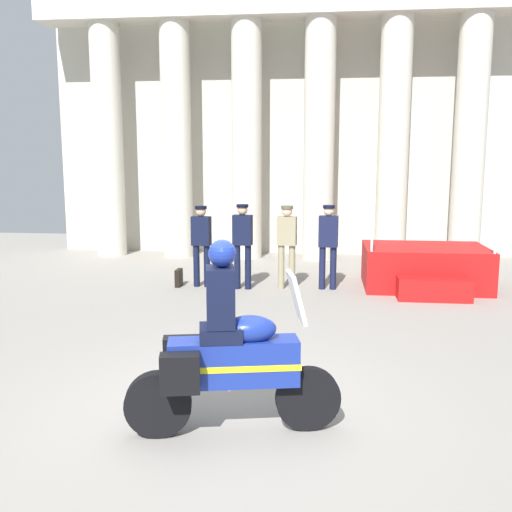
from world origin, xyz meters
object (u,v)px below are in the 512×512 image
Objects in this scene: officer_in_row_3 at (328,240)px; officer_in_row_2 at (287,240)px; officer_in_row_0 at (201,239)px; officer_in_row_1 at (243,239)px; briefcase_on_ground at (179,278)px; reviewing_stand at (425,268)px; motorcycle_with_rider at (226,355)px.

officer_in_row_2 is at bearing 10.12° from officer_in_row_3.
officer_in_row_2 reaches higher than officer_in_row_0.
officer_in_row_1 is 1.60m from briefcase_on_ground.
officer_in_row_2 reaches higher than briefcase_on_ground.
reviewing_stand is 2.90m from officer_in_row_2.
reviewing_stand is 4.62m from officer_in_row_0.
officer_in_row_2 is 0.82× the size of motorcycle_with_rider.
briefcase_on_ground is (-1.35, 0.08, -0.84)m from officer_in_row_1.
officer_in_row_0 is 6.67m from motorcycle_with_rider.
motorcycle_with_rider reaches higher than briefcase_on_ground.
briefcase_on_ground is at bearing 1.72° from officer_in_row_1.
officer_in_row_3 is (-1.98, -0.34, 0.60)m from reviewing_stand.
motorcycle_with_rider is 6.80m from briefcase_on_ground.
reviewing_stand is 5.08m from briefcase_on_ground.
officer_in_row_1 is at bearing -172.14° from reviewing_stand.
officer_in_row_2 is 4.71× the size of briefcase_on_ground.
officer_in_row_0 is 0.88m from officer_in_row_1.
officer_in_row_3 is 4.75× the size of briefcase_on_ground.
reviewing_stand reaches higher than officer_in_row_0.
officer_in_row_3 is (1.72, 0.17, -0.01)m from officer_in_row_1.
motorcycle_with_rider is (-0.99, -6.53, -0.21)m from officer_in_row_3.
briefcase_on_ground is at bearing 6.80° from officer_in_row_3.
officer_in_row_1 is 1.01× the size of officer_in_row_3.
briefcase_on_ground is (-2.08, 6.44, -0.61)m from motorcycle_with_rider.
officer_in_row_3 is (0.83, 0.07, 0.01)m from officer_in_row_2.
officer_in_row_1 is at bearing 11.40° from officer_in_row_2.
officer_in_row_0 is 1.76m from officer_in_row_2.
motorcycle_with_rider is at bearing 86.54° from officer_in_row_3.
motorcycle_with_rider reaches higher than officer_in_row_3.
officer_in_row_3 is 3.18m from briefcase_on_ground.
officer_in_row_2 is at bearing -175.57° from officer_in_row_0.
officer_in_row_2 is (1.76, -0.02, 0.01)m from officer_in_row_0.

